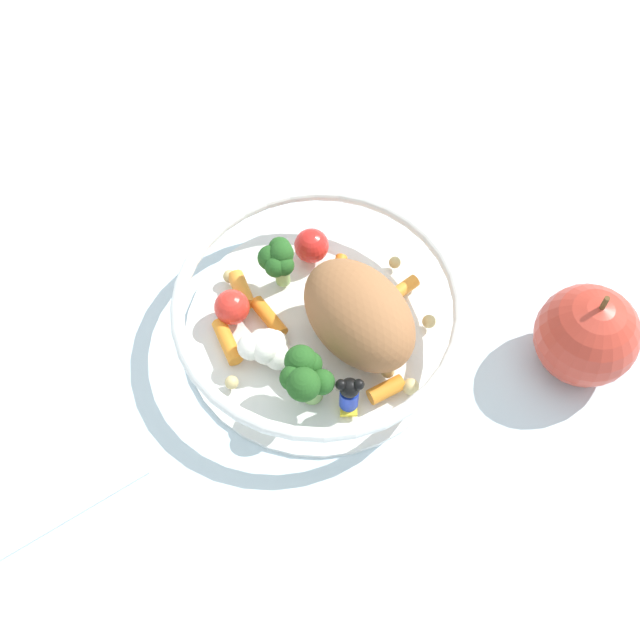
{
  "coord_description": "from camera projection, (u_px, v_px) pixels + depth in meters",
  "views": [
    {
      "loc": [
        0.05,
        0.3,
        0.53
      ],
      "look_at": [
        -0.02,
        0.0,
        0.02
      ],
      "focal_mm": 46.0,
      "sensor_mm": 36.0,
      "label": 1
    }
  ],
  "objects": [
    {
      "name": "ground_plane",
      "position": [
        296.0,
        337.0,
        0.61
      ],
      "size": [
        2.4,
        2.4,
        0.0
      ],
      "primitive_type": "plane",
      "color": "silver"
    },
    {
      "name": "loose_apple",
      "position": [
        587.0,
        335.0,
        0.57
      ],
      "size": [
        0.07,
        0.07,
        0.08
      ],
      "color": "#BC3828",
      "rests_on": "ground_plane"
    },
    {
      "name": "food_container",
      "position": [
        325.0,
        319.0,
        0.59
      ],
      "size": [
        0.21,
        0.21,
        0.07
      ],
      "color": "white",
      "rests_on": "ground_plane"
    },
    {
      "name": "folded_napkin",
      "position": [
        33.0,
        458.0,
        0.56
      ],
      "size": [
        0.15,
        0.14,
        0.01
      ],
      "primitive_type": "cube",
      "rotation": [
        0.0,
        0.0,
        0.35
      ],
      "color": "white",
      "rests_on": "ground_plane"
    }
  ]
}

